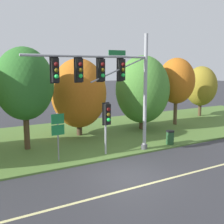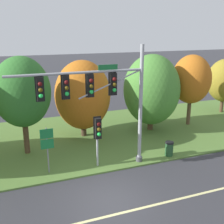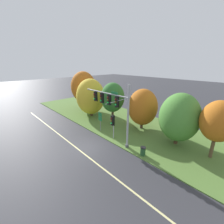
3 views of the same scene
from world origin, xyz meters
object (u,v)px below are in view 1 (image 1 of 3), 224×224
(tree_tall_centre, at_px, (142,90))
(route_sign_post, at_px, (58,130))
(pedestrian_signal_near_kerb, at_px, (107,117))
(trash_bin, at_px, (170,137))
(tree_right_far, at_px, (176,81))
(tree_furthest_back, at_px, (201,86))
(traffic_signal_mast, at_px, (110,78))
(tree_mid_verge, at_px, (79,93))
(tree_behind_signpost, at_px, (24,84))

(tree_tall_centre, bearing_deg, route_sign_post, -153.84)
(pedestrian_signal_near_kerb, relative_size, route_sign_post, 1.15)
(trash_bin, bearing_deg, tree_right_far, 44.50)
(route_sign_post, xyz_separation_m, tree_furthest_back, (17.76, 6.26, 1.37))
(traffic_signal_mast, height_order, route_sign_post, traffic_signal_mast)
(pedestrian_signal_near_kerb, bearing_deg, tree_mid_verge, 84.10)
(tree_right_far, bearing_deg, trash_bin, -135.50)
(tree_behind_signpost, height_order, trash_bin, tree_behind_signpost)
(traffic_signal_mast, distance_m, route_sign_post, 4.06)
(pedestrian_signal_near_kerb, distance_m, tree_mid_verge, 5.38)
(traffic_signal_mast, bearing_deg, tree_furthest_back, 24.60)
(tree_furthest_back, bearing_deg, tree_tall_centre, -167.87)
(tree_mid_verge, xyz_separation_m, tree_tall_centre, (5.43, -0.59, 0.10))
(pedestrian_signal_near_kerb, xyz_separation_m, trash_bin, (4.75, -0.16, -1.78))
(route_sign_post, bearing_deg, trash_bin, -3.67)
(tree_right_far, distance_m, trash_bin, 7.62)
(traffic_signal_mast, xyz_separation_m, tree_tall_centre, (5.88, 4.86, -1.22))
(tree_tall_centre, xyz_separation_m, tree_furthest_back, (8.93, 1.92, -0.15))
(pedestrian_signal_near_kerb, xyz_separation_m, tree_tall_centre, (5.97, 4.67, 1.03))
(route_sign_post, bearing_deg, tree_behind_signpost, 106.06)
(pedestrian_signal_near_kerb, distance_m, tree_furthest_back, 16.32)
(traffic_signal_mast, height_order, tree_right_far, traffic_signal_mast)
(tree_behind_signpost, xyz_separation_m, trash_bin, (8.54, -3.71, -3.63))
(traffic_signal_mast, xyz_separation_m, tree_furthest_back, (14.80, 6.78, -1.36))
(traffic_signal_mast, bearing_deg, pedestrian_signal_near_kerb, 116.66)
(tree_behind_signpost, bearing_deg, tree_right_far, 4.57)
(route_sign_post, bearing_deg, tree_tall_centre, 26.16)
(tree_furthest_back, bearing_deg, route_sign_post, -160.59)
(route_sign_post, height_order, tree_right_far, tree_right_far)
(tree_behind_signpost, height_order, tree_right_far, tree_behind_signpost)
(tree_behind_signpost, distance_m, tree_furthest_back, 18.96)
(tree_right_far, bearing_deg, pedestrian_signal_near_kerb, -154.32)
(tree_furthest_back, height_order, trash_bin, tree_furthest_back)
(pedestrian_signal_near_kerb, height_order, tree_mid_verge, tree_mid_verge)
(tree_mid_verge, distance_m, tree_furthest_back, 14.41)
(traffic_signal_mast, xyz_separation_m, tree_mid_verge, (0.45, 5.45, -1.32))
(pedestrian_signal_near_kerb, relative_size, tree_tall_centre, 0.51)
(pedestrian_signal_near_kerb, height_order, tree_right_far, tree_right_far)
(tree_behind_signpost, bearing_deg, trash_bin, -23.46)
(route_sign_post, distance_m, tree_furthest_back, 18.88)
(tree_tall_centre, bearing_deg, traffic_signal_mast, -140.42)
(tree_mid_verge, relative_size, tree_tall_centre, 0.95)
(tree_behind_signpost, height_order, tree_furthest_back, tree_behind_signpost)
(route_sign_post, xyz_separation_m, tree_right_far, (12.48, 4.29, 2.12))
(tree_mid_verge, bearing_deg, tree_behind_signpost, -158.42)
(pedestrian_signal_near_kerb, relative_size, tree_furthest_back, 0.60)
(traffic_signal_mast, height_order, tree_mid_verge, traffic_signal_mast)
(tree_mid_verge, height_order, tree_right_far, tree_right_far)
(route_sign_post, height_order, tree_furthest_back, tree_furthest_back)
(trash_bin, bearing_deg, tree_furthest_back, 33.63)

